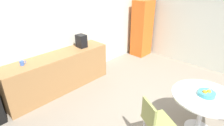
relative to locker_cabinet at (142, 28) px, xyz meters
The scene contains 8 objects.
wall_back 2.62m from the locker_cabinet, 169.99° to the left, with size 6.00×0.10×2.60m, color silver.
counter_block 3.24m from the locker_cabinet, behind, with size 2.55×0.60×0.90m, color #9E7042.
locker_cabinet is the anchor object (origin of this frame).
round_table 3.66m from the locker_cabinet, 128.22° to the right, with size 1.07×1.07×0.74m.
chair_olive 3.94m from the locker_cabinet, 142.07° to the right, with size 0.57×0.57×0.83m.
fruit_bowl 3.65m from the locker_cabinet, 128.05° to the right, with size 0.27×0.27×0.11m.
mug_white 3.97m from the locker_cabinet, behind, with size 0.13×0.08×0.09m.
coffee_maker 2.50m from the locker_cabinet, behind, with size 0.20×0.24×0.32m, color black.
Camera 1 is at (-2.60, -0.92, 2.52)m, focal length 29.48 mm.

